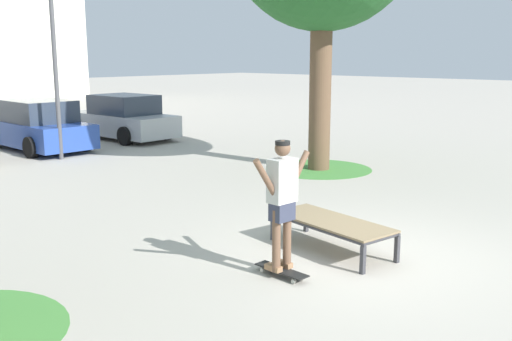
{
  "coord_description": "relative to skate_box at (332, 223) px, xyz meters",
  "views": [
    {
      "loc": [
        -6.92,
        -4.14,
        2.84
      ],
      "look_at": [
        -0.1,
        2.09,
        1.0
      ],
      "focal_mm": 41.07,
      "sensor_mm": 36.0,
      "label": 1
    }
  ],
  "objects": [
    {
      "name": "ground_plane",
      "position": [
        0.1,
        -0.59,
        -0.41
      ],
      "size": [
        120.0,
        120.0,
        0.0
      ],
      "primitive_type": "plane",
      "color": "#B2AA9E"
    },
    {
      "name": "skate_box",
      "position": [
        0.0,
        0.0,
        0.0
      ],
      "size": [
        1.06,
        2.0,
        0.46
      ],
      "color": "#38383D",
      "rests_on": "ground"
    },
    {
      "name": "skateboard",
      "position": [
        -1.28,
        -0.11,
        -0.34
      ],
      "size": [
        0.25,
        0.81,
        0.09
      ],
      "color": "black",
      "rests_on": "ground"
    },
    {
      "name": "skater",
      "position": [
        -1.28,
        -0.11,
        0.66
      ],
      "size": [
        1.0,
        0.3,
        1.69
      ],
      "color": "brown",
      "rests_on": "skateboard"
    },
    {
      "name": "grass_patch_near_right",
      "position": [
        4.93,
        3.86,
        -0.41
      ],
      "size": [
        2.67,
        2.67,
        0.01
      ],
      "primitive_type": "cylinder",
      "color": "#47893D",
      "rests_on": "ground"
    },
    {
      "name": "car_blue",
      "position": [
        1.69,
        11.94,
        0.28
      ],
      "size": [
        2.0,
        4.24,
        1.5
      ],
      "color": "#28479E",
      "rests_on": "ground"
    },
    {
      "name": "car_silver",
      "position": [
        4.76,
        11.98,
        0.28
      ],
      "size": [
        1.99,
        4.24,
        1.5
      ],
      "color": "#B7BABF",
      "rests_on": "ground"
    },
    {
      "name": "light_post",
      "position": [
        1.27,
        9.92,
        3.41
      ],
      "size": [
        0.36,
        0.36,
        5.83
      ],
      "color": "#4C4C51",
      "rests_on": "ground"
    }
  ]
}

